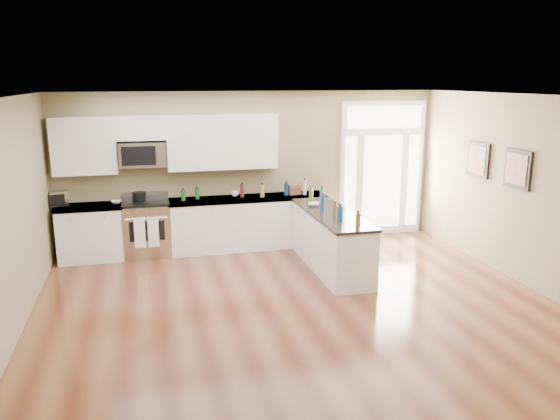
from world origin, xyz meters
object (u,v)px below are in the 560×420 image
peninsula_cabinet (331,243)px  kitchen_range (147,228)px  toaster_oven (59,198)px  stockpot (139,196)px

peninsula_cabinet → kitchen_range: 3.22m
kitchen_range → peninsula_cabinet: bearing=-26.8°
peninsula_cabinet → toaster_oven: size_ratio=7.98×
kitchen_range → toaster_oven: 1.52m
kitchen_range → stockpot: bearing=133.6°
kitchen_range → toaster_oven: (-1.40, 0.11, 0.59)m
peninsula_cabinet → kitchen_range: size_ratio=2.15×
stockpot → kitchen_range: bearing=-46.4°
peninsula_cabinet → toaster_oven: toaster_oven is taller
peninsula_cabinet → kitchen_range: kitchen_range is taller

